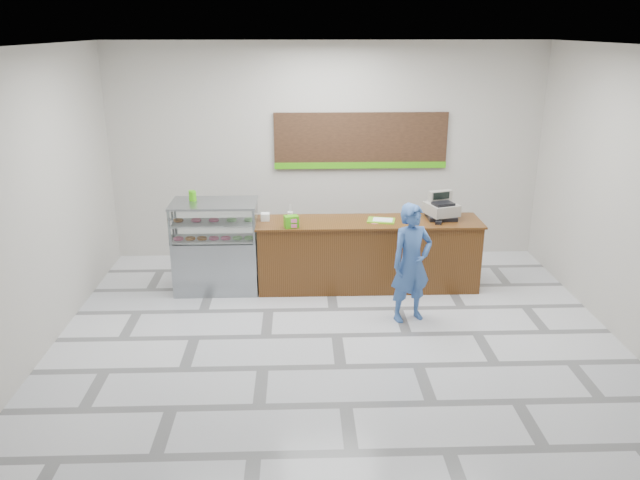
{
  "coord_description": "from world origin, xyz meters",
  "views": [
    {
      "loc": [
        -0.46,
        -7.03,
        3.69
      ],
      "look_at": [
        -0.18,
        0.9,
        0.97
      ],
      "focal_mm": 35.0,
      "sensor_mm": 36.0,
      "label": 1
    }
  ],
  "objects_px": {
    "display_case": "(216,246)",
    "cash_register": "(441,209)",
    "serving_tray": "(381,220)",
    "customer": "(411,263)",
    "sales_counter": "(368,254)"
  },
  "relations": [
    {
      "from": "display_case",
      "to": "cash_register",
      "type": "bearing_deg",
      "value": 1.76
    },
    {
      "from": "sales_counter",
      "to": "serving_tray",
      "type": "relative_size",
      "value": 7.43
    },
    {
      "from": "display_case",
      "to": "cash_register",
      "type": "xyz_separation_m",
      "value": [
        3.29,
        0.1,
        0.5
      ]
    },
    {
      "from": "serving_tray",
      "to": "customer",
      "type": "xyz_separation_m",
      "value": [
        0.26,
        -1.08,
        -0.25
      ]
    },
    {
      "from": "sales_counter",
      "to": "display_case",
      "type": "height_order",
      "value": "display_case"
    },
    {
      "from": "sales_counter",
      "to": "display_case",
      "type": "relative_size",
      "value": 2.45
    },
    {
      "from": "sales_counter",
      "to": "cash_register",
      "type": "height_order",
      "value": "cash_register"
    },
    {
      "from": "sales_counter",
      "to": "customer",
      "type": "bearing_deg",
      "value": -68.22
    },
    {
      "from": "sales_counter",
      "to": "cash_register",
      "type": "bearing_deg",
      "value": 5.36
    },
    {
      "from": "cash_register",
      "to": "serving_tray",
      "type": "relative_size",
      "value": 1.21
    },
    {
      "from": "cash_register",
      "to": "customer",
      "type": "distance_m",
      "value": 1.41
    },
    {
      "from": "display_case",
      "to": "cash_register",
      "type": "distance_m",
      "value": 3.33
    },
    {
      "from": "serving_tray",
      "to": "customer",
      "type": "distance_m",
      "value": 1.14
    },
    {
      "from": "sales_counter",
      "to": "customer",
      "type": "distance_m",
      "value": 1.21
    },
    {
      "from": "cash_register",
      "to": "serving_tray",
      "type": "xyz_separation_m",
      "value": [
        -0.89,
        -0.12,
        -0.13
      ]
    }
  ]
}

